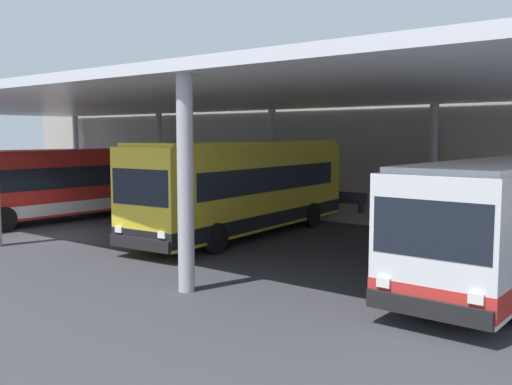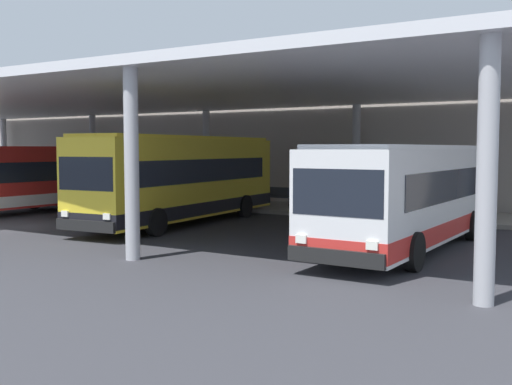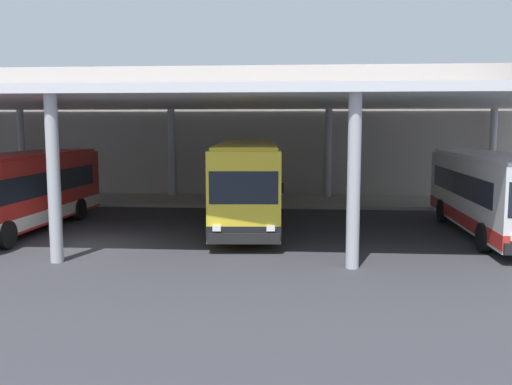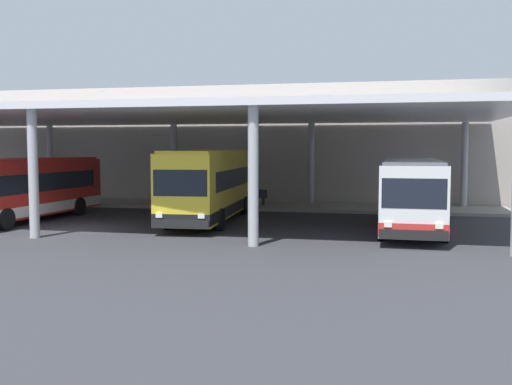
% 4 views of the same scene
% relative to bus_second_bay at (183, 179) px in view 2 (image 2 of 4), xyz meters
% --- Properties ---
extents(ground_plane, '(200.00, 200.00, 0.00)m').
position_rel_bus_second_bay_xyz_m(ground_plane, '(-5.35, -4.60, -1.84)').
color(ground_plane, '#333338').
extents(platform_kerb, '(42.00, 4.50, 0.18)m').
position_rel_bus_second_bay_xyz_m(platform_kerb, '(-5.35, 7.15, -1.75)').
color(platform_kerb, gray).
rests_on(platform_kerb, ground).
extents(station_building_facade, '(48.00, 1.60, 7.84)m').
position_rel_bus_second_bay_xyz_m(station_building_facade, '(-5.35, 10.40, 2.08)').
color(station_building_facade, '#ADA399').
rests_on(station_building_facade, ground).
extents(canopy_shelter, '(40.00, 17.00, 5.55)m').
position_rel_bus_second_bay_xyz_m(canopy_shelter, '(-5.35, 0.90, 3.45)').
color(canopy_shelter, silver).
rests_on(canopy_shelter, ground).
extents(bus_second_bay, '(3.39, 11.49, 3.57)m').
position_rel_bus_second_bay_xyz_m(bus_second_bay, '(0.00, 0.00, 0.00)').
color(bus_second_bay, yellow).
rests_on(bus_second_bay, ground).
extents(bus_middle_bay, '(2.84, 10.57, 3.17)m').
position_rel_bus_second_bay_xyz_m(bus_middle_bay, '(9.83, -1.34, -0.19)').
color(bus_middle_bay, white).
rests_on(bus_middle_bay, ground).
extents(bench_waiting, '(1.80, 0.45, 0.92)m').
position_rel_bus_second_bay_xyz_m(bench_waiting, '(0.46, 7.22, -1.18)').
color(bench_waiting, '#383D47').
rests_on(bench_waiting, platform_kerb).
extents(trash_bin, '(0.52, 0.52, 0.98)m').
position_rel_bus_second_bay_xyz_m(trash_bin, '(-2.20, 7.45, -1.16)').
color(trash_bin, maroon).
rests_on(trash_bin, platform_kerb).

